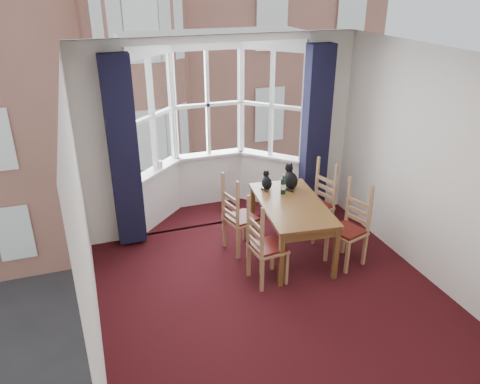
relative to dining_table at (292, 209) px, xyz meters
name	(u,v)px	position (x,y,z in m)	size (l,w,h in m)	color
floor	(281,309)	(-0.60, -1.08, -0.68)	(4.50, 4.50, 0.00)	black
ceiling	(293,60)	(-0.60, -1.08, 2.12)	(4.50, 4.50, 0.00)	white
wall_left	(84,231)	(-2.60, -1.08, 0.72)	(4.50, 4.50, 0.00)	silver
wall_right	(444,175)	(1.40, -1.08, 0.72)	(4.50, 4.50, 0.00)	silver
wall_near	(437,348)	(-0.60, -3.33, 0.72)	(4.00, 4.00, 0.00)	silver
wall_back_pier_left	(104,148)	(-2.25, 1.17, 0.72)	(0.70, 0.12, 2.80)	silver
wall_back_pier_right	(324,125)	(1.05, 1.17, 0.72)	(0.70, 0.12, 2.80)	silver
bay_window	(212,126)	(-0.60, 1.67, 0.72)	(2.76, 0.94, 2.80)	white
curtain_left	(124,154)	(-2.02, 0.99, 0.67)	(0.38, 0.22, 2.60)	black
curtain_right	(316,133)	(0.82, 0.99, 0.67)	(0.38, 0.22, 2.60)	black
dining_table	(292,209)	(0.00, 0.00, 0.00)	(0.97, 1.59, 0.77)	brown
chair_left_near	(261,249)	(-0.63, -0.51, -0.21)	(0.44, 0.46, 0.92)	#A87A51
chair_left_far	(236,221)	(-0.69, 0.29, -0.21)	(0.49, 0.50, 0.92)	#A87A51
chair_right_near	(352,230)	(0.67, -0.44, -0.21)	(0.51, 0.52, 0.92)	#A87A51
chair_right_far	(320,205)	(0.62, 0.35, -0.21)	(0.50, 0.51, 0.92)	#A87A51
cat_left	(267,182)	(-0.15, 0.53, 0.19)	(0.17, 0.22, 0.27)	black
cat_right	(291,179)	(0.18, 0.46, 0.22)	(0.20, 0.27, 0.36)	black
wine_bottle	(283,185)	(0.00, 0.31, 0.21)	(0.07, 0.07, 0.28)	black
candle_tall	(160,165)	(-1.46, 1.52, 0.25)	(0.06, 0.06, 0.13)	white
street	(107,114)	(-0.60, 31.17, -6.68)	(80.00, 80.00, 0.00)	#333335
tenement_building	(125,35)	(-0.60, 12.93, 0.92)	(18.40, 7.80, 15.20)	#A16553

